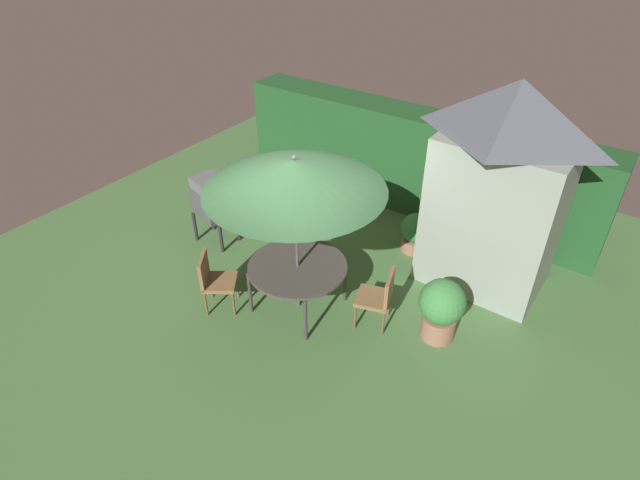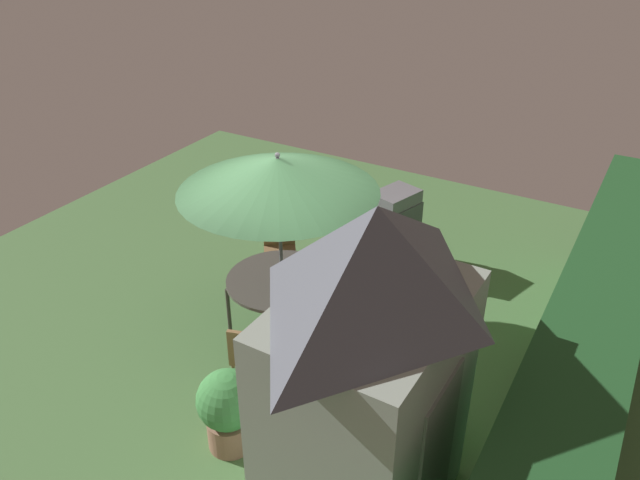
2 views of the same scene
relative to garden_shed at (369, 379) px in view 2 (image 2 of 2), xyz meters
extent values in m
plane|color=#47703D|center=(-2.00, -2.05, -1.63)|extent=(11.00, 11.00, 0.00)
cube|color=#1E4C23|center=(-2.00, 1.45, -0.70)|extent=(6.94, 0.80, 1.87)
cube|color=gray|center=(0.00, 0.00, -0.44)|extent=(1.80, 1.29, 2.39)
pyramid|color=#4C515B|center=(0.00, 0.00, 1.16)|extent=(1.91, 1.36, 0.81)
cube|color=slate|center=(0.01, 0.63, -0.70)|extent=(0.75, 0.04, 1.86)
cylinder|color=#47423D|center=(-1.98, -2.16, -0.90)|extent=(1.42, 1.42, 0.04)
cylinder|color=#3C3834|center=(-2.48, -2.66, -1.27)|extent=(0.05, 0.05, 0.71)
cylinder|color=#3C3834|center=(-1.48, -2.66, -1.27)|extent=(0.05, 0.05, 0.71)
cylinder|color=#3C3834|center=(-2.48, -1.67, -1.27)|extent=(0.05, 0.05, 0.71)
cylinder|color=#3C3834|center=(-1.48, -1.67, -1.27)|extent=(0.05, 0.05, 0.71)
cylinder|color=#4C4C51|center=(-1.98, -2.16, -0.43)|extent=(0.04, 0.04, 2.40)
cone|color=#2D5633|center=(-1.98, -2.16, 0.56)|extent=(2.39, 2.39, 0.42)
sphere|color=#4C4C51|center=(-1.98, -2.16, 0.80)|extent=(0.06, 0.06, 0.06)
cube|color=#47474C|center=(-4.18, -1.60, -0.86)|extent=(0.82, 0.68, 0.45)
cube|color=slate|center=(-4.18, -1.60, -0.53)|extent=(0.78, 0.65, 0.20)
cylinder|color=#262628|center=(-4.49, -1.81, -1.36)|extent=(0.06, 0.06, 0.55)
cylinder|color=#262628|center=(-3.87, -1.81, -1.36)|extent=(0.06, 0.06, 0.55)
cylinder|color=#262628|center=(-4.49, -1.39, -1.36)|extent=(0.06, 0.06, 0.55)
cylinder|color=#262628|center=(-3.87, -1.39, -1.36)|extent=(0.06, 0.06, 0.55)
cube|color=olive|center=(-2.90, -2.81, -1.18)|extent=(0.64, 0.64, 0.06)
cube|color=olive|center=(-3.08, -2.93, -0.96)|extent=(0.30, 0.41, 0.45)
cylinder|color=brown|center=(-3.18, -2.76, -1.41)|extent=(0.04, 0.04, 0.45)
cylinder|color=brown|center=(-2.95, -3.09, -1.41)|extent=(0.04, 0.04, 0.45)
cylinder|color=brown|center=(-2.85, -2.53, -1.41)|extent=(0.04, 0.04, 0.45)
cylinder|color=brown|center=(-2.63, -2.86, -1.41)|extent=(0.04, 0.04, 0.45)
cube|color=olive|center=(-0.91, -1.84, -1.18)|extent=(0.57, 0.57, 0.06)
cube|color=olive|center=(-0.71, -1.78, -0.96)|extent=(0.18, 0.45, 0.45)
cylinder|color=brown|center=(-0.66, -1.98, -1.41)|extent=(0.04, 0.04, 0.45)
cylinder|color=brown|center=(-0.78, -1.59, -1.41)|extent=(0.04, 0.04, 0.45)
cylinder|color=brown|center=(-1.05, -2.09, -1.41)|extent=(0.04, 0.04, 0.45)
cylinder|color=brown|center=(-1.16, -1.71, -1.41)|extent=(0.04, 0.04, 0.45)
cylinder|color=#936651|center=(-1.22, 0.12, -1.52)|extent=(0.45, 0.45, 0.22)
sphere|color=#3D8442|center=(-1.22, 0.12, -1.20)|extent=(0.50, 0.50, 0.50)
cylinder|color=#936651|center=(-0.03, -1.55, -1.46)|extent=(0.47, 0.47, 0.35)
sphere|color=#3D8442|center=(-0.03, -1.55, -1.01)|extent=(0.63, 0.63, 0.63)
camera|label=1|loc=(1.56, -6.69, 3.56)|focal=28.80mm
camera|label=2|loc=(3.53, 1.58, 3.51)|focal=35.25mm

